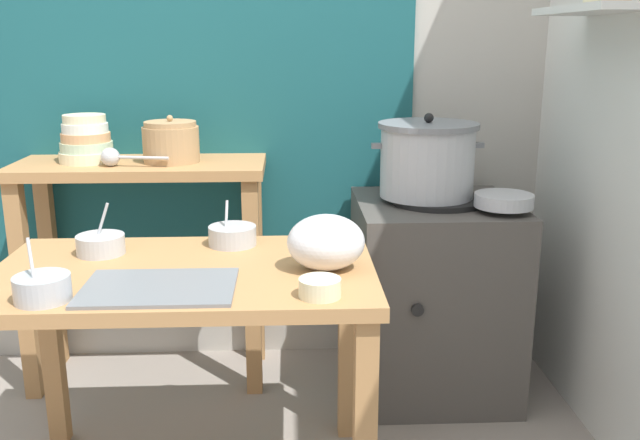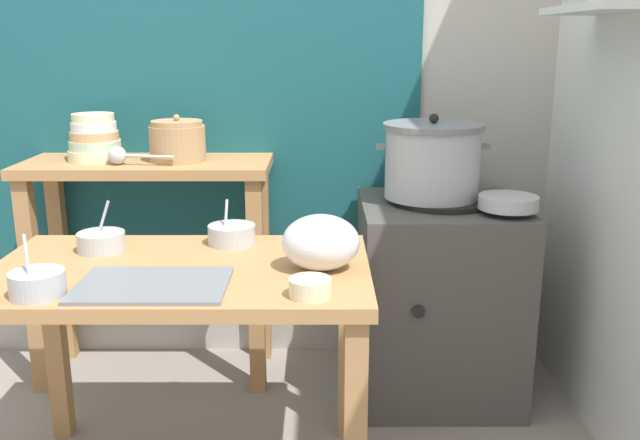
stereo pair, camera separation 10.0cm
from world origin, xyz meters
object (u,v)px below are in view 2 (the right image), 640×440
object	(u,v)px
bowl_stack_enamel	(97,139)
prep_bowl_0	(312,287)
prep_table	(184,302)
wide_pan	(511,202)
steamer_pot	(435,160)
clay_pot	(180,141)
prep_bowl_2	(234,233)
prep_bowl_4	(334,237)
back_shelf_table	(152,216)
prep_bowl_1	(104,241)
ladle	(122,155)
serving_tray	(155,285)
stove_block	(440,298)
prep_bowl_3	(40,282)
plastic_bag	(323,242)

from	to	relation	value
bowl_stack_enamel	prep_bowl_0	distance (m)	1.34
prep_table	wide_pan	bearing A→B (deg)	23.20
prep_table	steamer_pot	world-z (taller)	steamer_pot
clay_pot	prep_bowl_2	distance (m)	0.63
prep_bowl_4	back_shelf_table	bearing A→B (deg)	141.48
back_shelf_table	prep_bowl_1	size ratio (longest dim) A/B	6.15
ladle	steamer_pot	bearing A→B (deg)	-1.30
serving_tray	prep_bowl_2	xyz separation A→B (m)	(0.16, 0.40, 0.03)
steamer_pot	prep_bowl_4	bearing A→B (deg)	-129.87
back_shelf_table	stove_block	distance (m)	1.18
back_shelf_table	prep_bowl_4	xyz separation A→B (m)	(0.71, -0.57, 0.08)
prep_bowl_3	prep_bowl_2	bearing A→B (deg)	46.80
steamer_pot	prep_bowl_4	distance (m)	0.62
bowl_stack_enamel	plastic_bag	distance (m)	1.20
prep_table	prep_bowl_3	size ratio (longest dim) A/B	6.95
prep_bowl_2	stove_block	bearing A→B (deg)	27.80
serving_tray	prep_bowl_4	bearing A→B (deg)	36.29
clay_pot	wide_pan	world-z (taller)	clay_pot
prep_bowl_4	plastic_bag	bearing A→B (deg)	-99.37
prep_bowl_0	clay_pot	bearing A→B (deg)	117.86
back_shelf_table	prep_bowl_0	world-z (taller)	back_shelf_table
steamer_pot	prep_bowl_3	xyz separation A→B (m)	(-1.14, -0.88, -0.17)
bowl_stack_enamel	back_shelf_table	bearing A→B (deg)	-5.12
prep_bowl_2	prep_bowl_3	size ratio (longest dim) A/B	0.96
back_shelf_table	ladle	xyz separation A→B (m)	(-0.08, -0.08, 0.26)
stove_block	serving_tray	world-z (taller)	stove_block
serving_tray	plastic_bag	world-z (taller)	plastic_bag
steamer_pot	plastic_bag	world-z (taller)	steamer_pot
wide_pan	prep_bowl_0	bearing A→B (deg)	-134.46
back_shelf_table	ladle	bearing A→B (deg)	-133.13
steamer_pot	clay_pot	bearing A→B (deg)	173.53
back_shelf_table	plastic_bag	size ratio (longest dim) A/B	4.33
back_shelf_table	prep_bowl_2	size ratio (longest dim) A/B	6.29
prep_bowl_1	stove_block	bearing A→B (deg)	22.42
prep_table	clay_pot	world-z (taller)	clay_pot
serving_tray	steamer_pot	bearing A→B (deg)	43.19
plastic_bag	prep_bowl_4	world-z (taller)	plastic_bag
stove_block	bowl_stack_enamel	xyz separation A→B (m)	(-1.34, 0.15, 0.60)
stove_block	clay_pot	bearing A→B (deg)	172.66
prep_table	prep_bowl_1	world-z (taller)	prep_bowl_1
prep_bowl_1	prep_bowl_4	bearing A→B (deg)	2.59
clay_pot	back_shelf_table	bearing A→B (deg)	-180.00
bowl_stack_enamel	prep_bowl_2	size ratio (longest dim) A/B	1.37
clay_pot	prep_bowl_0	bearing A→B (deg)	-62.14
steamer_pot	prep_bowl_1	world-z (taller)	steamer_pot
wide_pan	prep_bowl_4	distance (m)	0.68
back_shelf_table	steamer_pot	bearing A→B (deg)	-5.74
back_shelf_table	plastic_bag	distance (m)	1.04
ladle	wide_pan	size ratio (longest dim) A/B	1.23
prep_table	wide_pan	size ratio (longest dim) A/B	5.26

